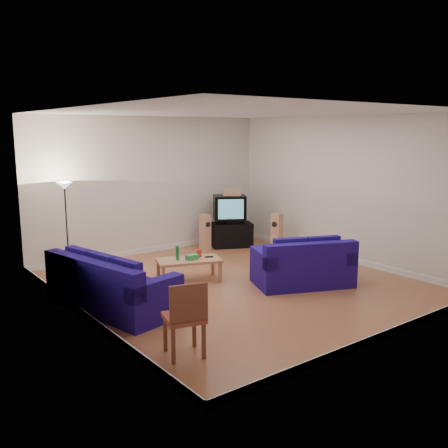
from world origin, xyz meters
TOP-DOWN VIEW (x-y plane):
  - room at (0.00, 0.00)m, footprint 6.01×6.51m
  - sofa_three_seat at (-2.51, 0.16)m, footprint 1.48×2.47m
  - sofa_loveseat at (0.95, -0.82)m, footprint 2.02×1.60m
  - coffee_table at (-0.62, 0.70)m, footprint 1.34×0.96m
  - bottle at (-0.84, 0.77)m, footprint 0.09×0.09m
  - tissue_box at (-0.59, 0.63)m, footprint 0.24×0.14m
  - red_canister at (-0.36, 0.73)m, footprint 0.14×0.14m
  - remote at (-0.23, 0.58)m, footprint 0.16×0.12m
  - tv_stand at (1.85, 2.52)m, footprint 1.13×0.92m
  - av_receiver at (1.86, 2.50)m, footprint 0.47×0.41m
  - television at (1.81, 2.57)m, footprint 0.96×0.89m
  - centre_speaker at (1.84, 2.51)m, footprint 0.47×0.39m
  - speaker_left at (1.16, 2.70)m, footprint 0.21×0.27m
  - speaker_right at (2.45, 1.52)m, footprint 0.33×0.29m
  - floor_lamp at (-2.26, 2.70)m, footprint 0.32×0.32m
  - dining_chair at (-2.47, -2.06)m, footprint 0.60×0.60m

SIDE VIEW (x-z plane):
  - tv_stand at x=1.85m, z-range 0.00..0.60m
  - sofa_three_seat at x=-2.51m, z-range -0.11..0.78m
  - sofa_loveseat at x=0.95m, z-range -0.11..0.78m
  - coffee_table at x=-0.62m, z-range 0.17..0.60m
  - speaker_left at x=1.16m, z-range 0.00..0.87m
  - remote at x=-0.23m, z-range 0.44..0.46m
  - speaker_right at x=2.45m, z-range 0.00..0.92m
  - tissue_box at x=-0.59m, z-range 0.44..0.54m
  - red_canister at x=-0.36m, z-range 0.44..0.58m
  - dining_chair at x=-2.47m, z-range 0.06..1.08m
  - bottle at x=-0.84m, z-range 0.44..0.71m
  - av_receiver at x=1.86m, z-range 0.60..0.69m
  - television at x=1.81m, z-range 0.69..1.30m
  - centre_speaker at x=1.84m, z-range 1.30..1.45m
  - floor_lamp at x=-2.26m, z-range 0.61..2.46m
  - room at x=0.00m, z-range -0.06..3.15m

